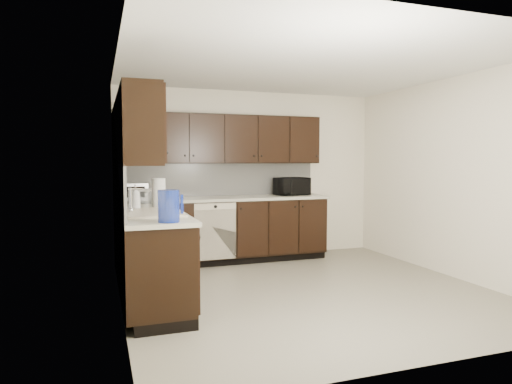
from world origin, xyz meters
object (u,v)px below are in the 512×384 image
at_px(microwave, 292,186).
at_px(storage_bin, 147,196).
at_px(blue_pitcher, 169,206).
at_px(toaster_oven, 133,191).
at_px(sink, 154,219).

height_order(microwave, storage_bin, microwave).
bearing_deg(microwave, blue_pitcher, -142.51).
bearing_deg(microwave, toaster_oven, 169.70).
height_order(toaster_oven, storage_bin, toaster_oven).
height_order(microwave, blue_pitcher, blue_pitcher).
height_order(sink, toaster_oven, sink).
relative_size(sink, storage_bin, 2.03).
relative_size(sink, toaster_oven, 2.35).
relative_size(sink, blue_pitcher, 2.98).
height_order(storage_bin, blue_pitcher, blue_pitcher).
distance_m(microwave, storage_bin, 2.25).
bearing_deg(blue_pitcher, sink, 100.00).
xyz_separation_m(microwave, storage_bin, (-2.18, -0.53, -0.05)).
bearing_deg(microwave, storage_bin, -176.64).
bearing_deg(toaster_oven, microwave, -6.60).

